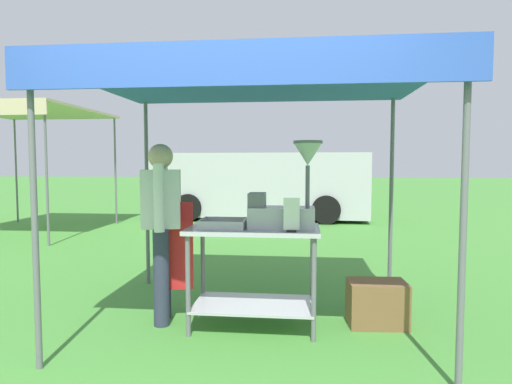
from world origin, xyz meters
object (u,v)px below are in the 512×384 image
object	(u,v)px
vendor	(162,223)
van_silver	(261,184)
donut_cart	(254,257)
donut_fryer	(286,199)
neighbour_tent	(25,113)
donut_tray	(224,225)
supply_crate	(377,303)
menu_sign	(292,217)
stall_canopy	(255,85)

from	to	relation	value
vendor	van_silver	distance (m)	7.53
vendor	donut_cart	bearing A→B (deg)	-3.00
donut_cart	donut_fryer	world-z (taller)	donut_fryer
van_silver	neighbour_tent	xyz separation A→B (m)	(-4.59, -2.90, 1.57)
donut_tray	supply_crate	distance (m)	1.53
donut_cart	neighbour_tent	xyz separation A→B (m)	(-5.22, 4.67, 1.83)
menu_sign	neighbour_tent	distance (m)	7.55
supply_crate	van_silver	size ratio (longest dim) A/B	0.09
stall_canopy	donut_cart	bearing A→B (deg)	-90.00
stall_canopy	donut_tray	xyz separation A→B (m)	(-0.26, -0.15, -1.21)
donut_tray	donut_fryer	world-z (taller)	donut_fryer
donut_tray	neighbour_tent	world-z (taller)	neighbour_tent
supply_crate	donut_tray	bearing A→B (deg)	-171.36
stall_canopy	vendor	xyz separation A→B (m)	(-0.83, -0.05, -1.21)
stall_canopy	van_silver	world-z (taller)	stall_canopy
donut_tray	supply_crate	xyz separation A→B (m)	(1.34, 0.20, -0.71)
donut_fryer	donut_cart	bearing A→B (deg)	175.56
donut_cart	van_silver	bearing A→B (deg)	94.80
donut_cart	supply_crate	xyz separation A→B (m)	(1.09, 0.15, -0.43)
donut_tray	van_silver	bearing A→B (deg)	92.86
donut_tray	menu_sign	xyz separation A→B (m)	(0.59, -0.18, 0.10)
menu_sign	vendor	size ratio (longest dim) A/B	0.17
donut_fryer	neighbour_tent	distance (m)	7.35
menu_sign	donut_fryer	bearing A→B (deg)	103.23
van_silver	donut_cart	bearing A→B (deg)	-85.20
menu_sign	neighbour_tent	size ratio (longest dim) A/B	0.09
donut_fryer	supply_crate	xyz separation A→B (m)	(0.80, 0.17, -0.94)
donut_fryer	van_silver	world-z (taller)	van_silver
donut_fryer	vendor	bearing A→B (deg)	176.63
donut_fryer	vendor	world-z (taller)	donut_fryer
menu_sign	vendor	bearing A→B (deg)	166.87
donut_cart	van_silver	distance (m)	7.60
vendor	supply_crate	size ratio (longest dim) A/B	3.08
donut_fryer	menu_sign	size ratio (longest dim) A/B	2.70
supply_crate	van_silver	xyz separation A→B (m)	(-1.72, 7.42, 0.68)
donut_tray	stall_canopy	bearing A→B (deg)	30.51
donut_cart	neighbour_tent	size ratio (longest dim) A/B	0.38
stall_canopy	donut_fryer	world-z (taller)	stall_canopy
donut_fryer	menu_sign	xyz separation A→B (m)	(0.05, -0.21, -0.13)
donut_cart	donut_fryer	xyz separation A→B (m)	(0.29, -0.02, 0.51)
donut_cart	donut_fryer	distance (m)	0.58
stall_canopy	menu_sign	size ratio (longest dim) A/B	10.94
stall_canopy	neighbour_tent	xyz separation A→B (m)	(-5.22, 4.57, 0.33)
stall_canopy	donut_cart	size ratio (longest dim) A/B	2.66
van_silver	stall_canopy	bearing A→B (deg)	-85.14
stall_canopy	menu_sign	world-z (taller)	stall_canopy
stall_canopy	menu_sign	bearing A→B (deg)	-44.36
menu_sign	supply_crate	xyz separation A→B (m)	(0.75, 0.38, -0.81)
menu_sign	donut_tray	bearing A→B (deg)	163.38
donut_fryer	neighbour_tent	xyz separation A→B (m)	(-5.51, 4.69, 1.32)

